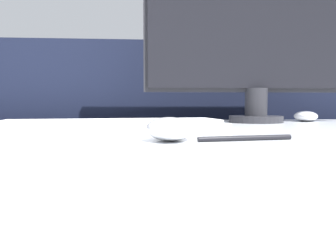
# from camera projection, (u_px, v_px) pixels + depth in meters

# --- Properties ---
(partition_panel) EXTENTS (5.00, 0.03, 1.00)m
(partition_panel) POSITION_uv_depth(u_px,v_px,m) (171.00, 169.00, 1.29)
(partition_panel) COLOR black
(partition_panel) RESTS_ON ground_plane
(computer_mouse_near) EXTENTS (0.07, 0.11, 0.04)m
(computer_mouse_near) POSITION_uv_depth(u_px,v_px,m) (170.00, 129.00, 0.50)
(computer_mouse_near) COLOR white
(computer_mouse_near) RESTS_ON desk
(keyboard) EXTENTS (0.47, 0.20, 0.02)m
(keyboard) POSITION_uv_depth(u_px,v_px,m) (113.00, 126.00, 0.67)
(keyboard) COLOR white
(keyboard) RESTS_ON desk
(monitor) EXTENTS (0.68, 0.16, 0.49)m
(monitor) POSITION_uv_depth(u_px,v_px,m) (257.00, 33.00, 0.97)
(monitor) COLOR #28282D
(monitor) RESTS_ON desk
(computer_mouse_far) EXTENTS (0.10, 0.14, 0.03)m
(computer_mouse_far) POSITION_uv_depth(u_px,v_px,m) (306.00, 116.00, 1.05)
(computer_mouse_far) COLOR white
(computer_mouse_far) RESTS_ON desk
(pen) EXTENTS (0.15, 0.03, 0.01)m
(pen) POSITION_uv_depth(u_px,v_px,m) (246.00, 138.00, 0.50)
(pen) COLOR black
(pen) RESTS_ON desk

